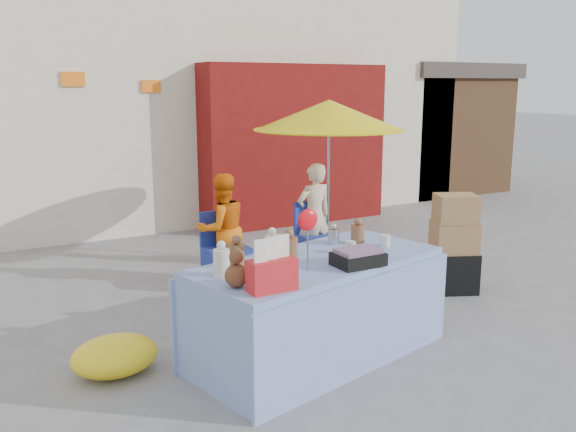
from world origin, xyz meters
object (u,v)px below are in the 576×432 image
market_table (317,307)px  box_stack (454,247)px  chair_right (319,250)px  vendor_orange (222,229)px  umbrella (329,116)px  chair_left (227,264)px  vendor_beige (314,216)px

market_table → box_stack: (2.22, 0.68, 0.07)m
chair_right → vendor_orange: (-1.25, 0.13, 0.39)m
umbrella → box_stack: (0.57, -1.69, -1.38)m
chair_right → vendor_orange: size_ratio=0.66×
market_table → box_stack: size_ratio=2.18×
box_stack → chair_left: bearing=146.4°
chair_right → umbrella: (0.30, 0.28, 1.64)m
market_table → chair_left: (0.10, 2.08, -0.18)m
market_table → chair_left: bearing=74.3°
chair_right → umbrella: umbrella is taller
chair_left → vendor_beige: 1.32m
chair_left → vendor_beige: vendor_beige is taller
vendor_beige → vendor_orange: bearing=-2.5°
chair_left → box_stack: 2.56m
vendor_beige → box_stack: (0.87, -1.54, -0.16)m
vendor_orange → umbrella: size_ratio=0.62×
chair_left → umbrella: umbrella is taller
vendor_beige → umbrella: bearing=-155.9°
vendor_beige → chair_right: bearing=87.3°
market_table → umbrella: 3.23m
market_table → chair_left: 2.10m
vendor_beige → box_stack: 1.78m
umbrella → box_stack: bearing=-71.5°
chair_right → vendor_beige: (0.00, 0.13, 0.41)m
vendor_beige → umbrella: umbrella is taller
vendor_orange → box_stack: vendor_orange is taller
chair_right → vendor_orange: 1.32m
umbrella → box_stack: 2.26m
chair_left → chair_right: 1.25m
market_table → box_stack: bearing=4.0°
chair_left → chair_right: bearing=-2.5°
chair_left → umbrella: 2.27m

